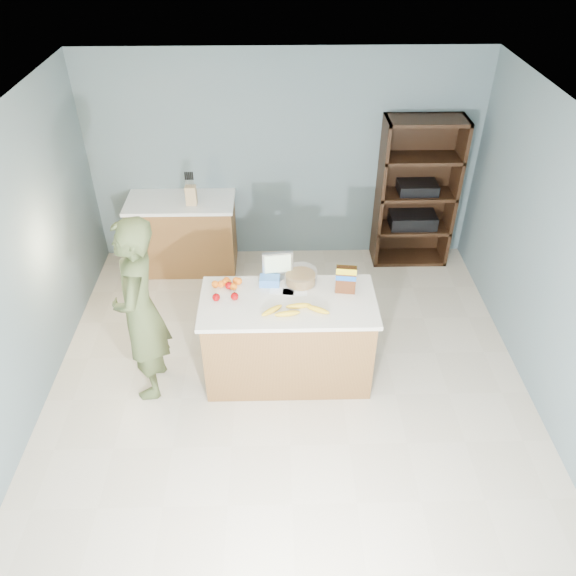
{
  "coord_description": "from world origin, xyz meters",
  "views": [
    {
      "loc": [
        -0.09,
        -3.59,
        3.93
      ],
      "look_at": [
        0.0,
        0.35,
        1.0
      ],
      "focal_mm": 35.0,
      "sensor_mm": 36.0,
      "label": 1
    }
  ],
  "objects_px": {
    "tv": "(278,264)",
    "cereal_box": "(346,278)",
    "counter_peninsula": "(288,342)",
    "person": "(140,311)",
    "shelving_unit": "(415,195)"
  },
  "relations": [
    {
      "from": "counter_peninsula",
      "to": "tv",
      "type": "xyz_separation_m",
      "value": [
        -0.09,
        0.34,
        0.64
      ]
    },
    {
      "from": "counter_peninsula",
      "to": "person",
      "type": "distance_m",
      "value": 1.37
    },
    {
      "from": "person",
      "to": "counter_peninsula",
      "type": "bearing_deg",
      "value": 92.43
    },
    {
      "from": "person",
      "to": "cereal_box",
      "type": "bearing_deg",
      "value": 94.63
    },
    {
      "from": "counter_peninsula",
      "to": "tv",
      "type": "relative_size",
      "value": 5.53
    },
    {
      "from": "shelving_unit",
      "to": "tv",
      "type": "bearing_deg",
      "value": -133.73
    },
    {
      "from": "counter_peninsula",
      "to": "cereal_box",
      "type": "distance_m",
      "value": 0.83
    },
    {
      "from": "person",
      "to": "tv",
      "type": "xyz_separation_m",
      "value": [
        1.19,
        0.45,
        0.17
      ]
    },
    {
      "from": "counter_peninsula",
      "to": "cereal_box",
      "type": "bearing_deg",
      "value": 12.63
    },
    {
      "from": "person",
      "to": "shelving_unit",
      "type": "bearing_deg",
      "value": 124.78
    },
    {
      "from": "tv",
      "to": "cereal_box",
      "type": "relative_size",
      "value": 1.05
    },
    {
      "from": "counter_peninsula",
      "to": "person",
      "type": "relative_size",
      "value": 0.87
    },
    {
      "from": "counter_peninsula",
      "to": "person",
      "type": "bearing_deg",
      "value": -174.92
    },
    {
      "from": "shelving_unit",
      "to": "tv",
      "type": "distance_m",
      "value": 2.38
    },
    {
      "from": "counter_peninsula",
      "to": "tv",
      "type": "height_order",
      "value": "tv"
    }
  ]
}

